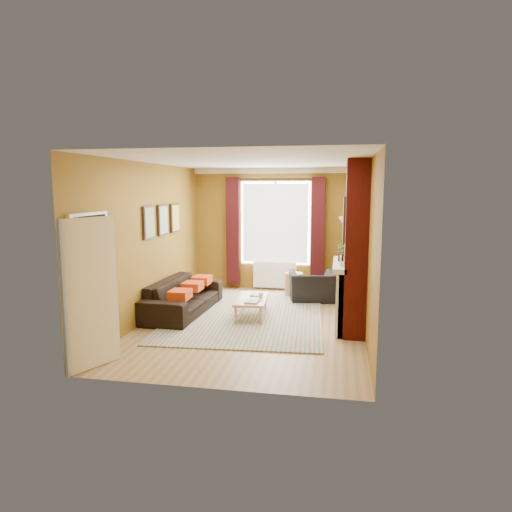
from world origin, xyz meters
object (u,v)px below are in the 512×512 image
armchair (312,286)px  wicker_stool (294,284)px  coffee_table (251,300)px  floor_lamp (344,234)px  sofa (184,296)px

armchair → wicker_stool: 0.58m
coffee_table → floor_lamp: (1.65, 2.09, 1.04)m
armchair → coffee_table: 1.77m
coffee_table → floor_lamp: floor_lamp is taller
sofa → wicker_stool: sofa is taller
coffee_table → wicker_stool: 1.95m
sofa → armchair: bearing=-56.7°
armchair → wicker_stool: (-0.42, 0.40, -0.06)m
armchair → coffee_table: (-1.02, -1.45, 0.02)m
armchair → wicker_stool: bearing=-53.9°
sofa → floor_lamp: 3.75m
wicker_stool → coffee_table: bearing=-107.9°
coffee_table → floor_lamp: bearing=47.2°
sofa → armchair: 2.72m
sofa → floor_lamp: floor_lamp is taller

